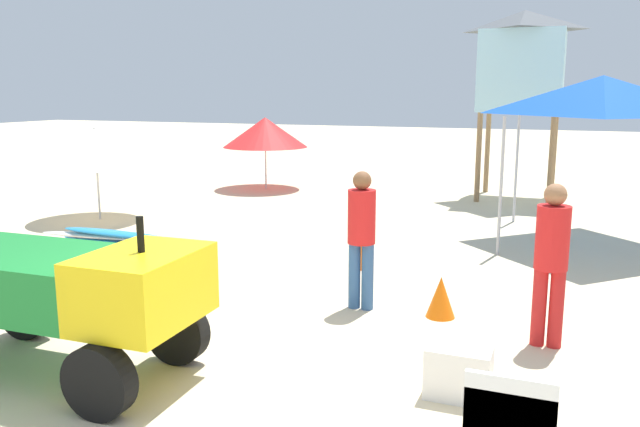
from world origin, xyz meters
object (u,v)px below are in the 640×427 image
(lifeguard_near_left, at_px, (551,255))
(traffic_cone_far, at_px, (362,252))
(utility_cart, at_px, (66,290))
(lifeguard_near_right, at_px, (362,231))
(popup_canopy, at_px, (602,95))
(cooler_box, at_px, (458,372))
(lifeguard_tower, at_px, (523,61))
(traffic_cone_near, at_px, (441,297))
(beach_umbrella_left, at_px, (96,147))
(beach_umbrella_mid, at_px, (265,132))
(surfboard_pile, at_px, (115,246))

(lifeguard_near_left, xyz_separation_m, traffic_cone_far, (-2.58, 2.04, -0.70))
(utility_cart, bearing_deg, lifeguard_near_right, 54.96)
(popup_canopy, height_order, cooler_box, popup_canopy)
(lifeguard_tower, relative_size, traffic_cone_near, 9.14)
(lifeguard_near_right, distance_m, beach_umbrella_left, 7.17)
(lifeguard_near_right, bearing_deg, traffic_cone_far, 107.28)
(utility_cart, height_order, lifeguard_near_left, lifeguard_near_left)
(lifeguard_tower, xyz_separation_m, cooler_box, (0.45, -10.55, -2.94))
(popup_canopy, relative_size, lifeguard_tower, 0.65)
(beach_umbrella_mid, relative_size, cooler_box, 4.15)
(surfboard_pile, height_order, lifeguard_near_right, lifeguard_near_right)
(popup_canopy, relative_size, beach_umbrella_left, 1.31)
(surfboard_pile, distance_m, traffic_cone_far, 3.67)
(lifeguard_tower, distance_m, traffic_cone_far, 7.82)
(surfboard_pile, xyz_separation_m, lifeguard_near_left, (6.10, -1.02, 0.69))
(beach_umbrella_left, bearing_deg, cooler_box, -32.11)
(utility_cart, height_order, traffic_cone_near, utility_cart)
(beach_umbrella_left, distance_m, traffic_cone_near, 8.07)
(beach_umbrella_mid, height_order, cooler_box, beach_umbrella_mid)
(lifeguard_tower, bearing_deg, surfboard_pile, -121.75)
(lifeguard_tower, xyz_separation_m, traffic_cone_near, (-0.06, -8.70, -2.93))
(popup_canopy, bearing_deg, lifeguard_near_right, -119.49)
(surfboard_pile, bearing_deg, traffic_cone_near, -6.68)
(lifeguard_near_left, height_order, lifeguard_near_right, lifeguard_near_left)
(traffic_cone_near, xyz_separation_m, cooler_box, (0.51, -1.85, -0.02))
(surfboard_pile, height_order, beach_umbrella_mid, beach_umbrella_mid)
(lifeguard_near_right, height_order, popup_canopy, popup_canopy)
(traffic_cone_far, bearing_deg, lifeguard_near_left, -38.43)
(utility_cart, relative_size, lifeguard_near_left, 1.58)
(traffic_cone_near, height_order, traffic_cone_far, same)
(beach_umbrella_mid, bearing_deg, lifeguard_tower, 6.64)
(popup_canopy, xyz_separation_m, traffic_cone_near, (-1.64, -4.49, -2.20))
(beach_umbrella_mid, bearing_deg, utility_cart, -72.61)
(utility_cart, relative_size, beach_umbrella_mid, 1.19)
(lifeguard_tower, distance_m, traffic_cone_near, 9.18)
(utility_cart, relative_size, lifeguard_tower, 0.60)
(lifeguard_near_left, distance_m, beach_umbrella_mid, 11.12)
(lifeguard_near_left, bearing_deg, popup_canopy, 84.16)
(beach_umbrella_mid, bearing_deg, lifeguard_near_right, -57.07)
(traffic_cone_near, bearing_deg, lifeguard_tower, 89.58)
(surfboard_pile, xyz_separation_m, popup_canopy, (6.60, 3.91, 2.19))
(beach_umbrella_mid, xyz_separation_m, traffic_cone_near, (6.12, -7.98, -1.22))
(lifeguard_tower, bearing_deg, utility_cart, -104.02)
(popup_canopy, distance_m, lifeguard_tower, 4.55)
(popup_canopy, xyz_separation_m, beach_umbrella_left, (-9.00, -1.41, -1.00))
(utility_cart, height_order, traffic_cone_far, utility_cart)
(popup_canopy, bearing_deg, utility_cart, -121.61)
(utility_cart, relative_size, traffic_cone_far, 5.50)
(utility_cart, height_order, lifeguard_tower, lifeguard_tower)
(surfboard_pile, height_order, popup_canopy, popup_canopy)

